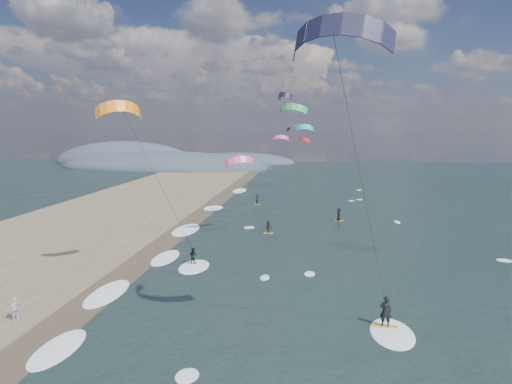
# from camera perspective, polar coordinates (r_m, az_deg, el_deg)

# --- Properties ---
(ground) EXTENTS (260.00, 260.00, 0.00)m
(ground) POSITION_cam_1_polar(r_m,az_deg,el_deg) (26.23, -1.31, -19.50)
(ground) COLOR black
(ground) RESTS_ON ground
(wet_sand_strip) EXTENTS (3.00, 240.00, 0.00)m
(wet_sand_strip) POSITION_cam_1_polar(r_m,az_deg,el_deg) (38.39, -17.21, -10.50)
(wet_sand_strip) COLOR #382D23
(wet_sand_strip) RESTS_ON ground
(coastal_hills) EXTENTS (80.00, 41.00, 15.00)m
(coastal_hills) POSITION_cam_1_polar(r_m,az_deg,el_deg) (139.91, -12.84, 3.48)
(coastal_hills) COLOR #3D4756
(coastal_hills) RESTS_ON ground
(kitesurfer_near_a) EXTENTS (8.19, 9.11, 17.75)m
(kitesurfer_near_a) POSITION_cam_1_polar(r_m,az_deg,el_deg) (21.00, 11.75, 12.76)
(kitesurfer_near_a) COLOR orange
(kitesurfer_near_a) RESTS_ON ground
(kitesurfer_near_b) EXTENTS (6.85, 8.83, 14.85)m
(kitesurfer_near_b) POSITION_cam_1_polar(r_m,az_deg,el_deg) (34.87, -14.13, 3.33)
(kitesurfer_near_b) COLOR orange
(kitesurfer_near_b) RESTS_ON ground
(far_kitesurfers) EXTENTS (13.34, 19.14, 1.71)m
(far_kitesurfers) POSITION_cam_1_polar(r_m,az_deg,el_deg) (56.17, 4.98, -3.18)
(far_kitesurfers) COLOR orange
(far_kitesurfers) RESTS_ON ground
(bg_kite_field) EXTENTS (9.72, 71.16, 9.94)m
(bg_kite_field) POSITION_cam_1_polar(r_m,az_deg,el_deg) (77.28, 4.45, 8.55)
(bg_kite_field) COLOR #D83F8C
(bg_kite_field) RESTS_ON ground
(shoreline_surf) EXTENTS (2.40, 79.40, 0.11)m
(shoreline_surf) POSITION_cam_1_polar(r_m,az_deg,el_deg) (42.10, -13.00, -8.61)
(shoreline_surf) COLOR white
(shoreline_surf) RESTS_ON ground
(beach_walker) EXTENTS (0.71, 0.99, 1.55)m
(beach_walker) POSITION_cam_1_polar(r_m,az_deg,el_deg) (32.48, -29.50, -13.43)
(beach_walker) COLOR silver
(beach_walker) RESTS_ON ground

